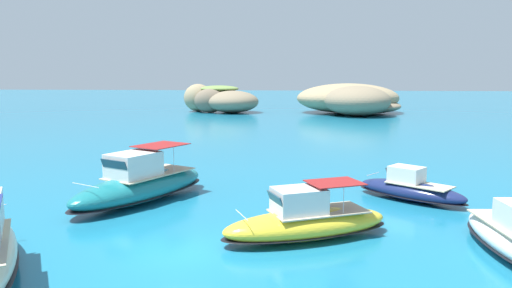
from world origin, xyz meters
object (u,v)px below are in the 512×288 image
object	(u,v)px
motorboat_navy	(411,189)
motorboat_yellow	(306,222)
islet_large	(353,101)
motorboat_teal	(140,185)
islet_small	(222,100)

from	to	relation	value
motorboat_navy	motorboat_yellow	bearing A→B (deg)	-130.15
islet_large	motorboat_navy	xyz separation A→B (m)	(-3.24, -63.84, -1.65)
islet_large	motorboat_yellow	distance (m)	71.85
motorboat_teal	motorboat_yellow	bearing A→B (deg)	-30.29
motorboat_navy	motorboat_teal	bearing A→B (deg)	-173.53
motorboat_navy	motorboat_yellow	size ratio (longest dim) A/B	0.78
motorboat_teal	motorboat_yellow	xyz separation A→B (m)	(9.55, -5.58, -0.19)
motorboat_teal	motorboat_navy	distance (m)	15.86
islet_small	motorboat_navy	size ratio (longest dim) A/B	2.73
islet_small	motorboat_yellow	xyz separation A→B (m)	(15.55, -71.84, -1.56)
motorboat_teal	motorboat_navy	bearing A→B (deg)	6.47
islet_large	motorboat_yellow	bearing A→B (deg)	-97.56
motorboat_yellow	islet_small	bearing A→B (deg)	102.21
motorboat_navy	motorboat_yellow	distance (m)	9.64
motorboat_navy	islet_small	bearing A→B (deg)	108.65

